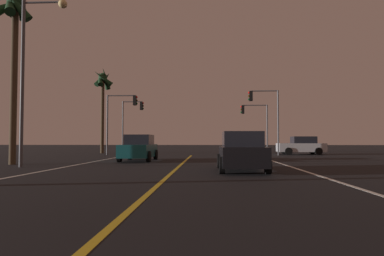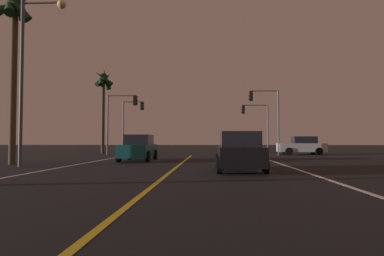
# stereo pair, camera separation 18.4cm
# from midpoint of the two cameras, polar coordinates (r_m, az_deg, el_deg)

# --- Properties ---
(lane_edge_right) EXTENTS (0.16, 36.85, 0.01)m
(lane_edge_right) POSITION_cam_midpoint_polar(r_m,az_deg,el_deg) (11.79, 23.55, -8.40)
(lane_edge_right) COLOR silver
(lane_edge_right) RESTS_ON ground
(lane_center_divider) EXTENTS (0.16, 36.85, 0.01)m
(lane_center_divider) POSITION_cam_midpoint_polar(r_m,az_deg,el_deg) (11.18, -5.04, -8.92)
(lane_center_divider) COLOR gold
(lane_center_divider) RESTS_ON ground
(car_crossing_side) EXTENTS (4.30, 2.02, 1.70)m
(car_crossing_side) POSITION_cam_midpoint_polar(r_m,az_deg,el_deg) (32.89, 18.51, -2.92)
(car_crossing_side) COLOR black
(car_crossing_side) RESTS_ON ground
(car_lead_same_lane) EXTENTS (2.02, 4.30, 1.70)m
(car_lead_same_lane) POSITION_cam_midpoint_polar(r_m,az_deg,el_deg) (14.58, 8.51, -4.10)
(car_lead_same_lane) COLOR black
(car_lead_same_lane) RESTS_ON ground
(car_oncoming) EXTENTS (2.02, 4.30, 1.70)m
(car_oncoming) POSITION_cam_midpoint_polar(r_m,az_deg,el_deg) (21.97, -8.97, -3.44)
(car_oncoming) COLOR black
(car_oncoming) RESTS_ON ground
(traffic_light_near_right) EXTENTS (2.73, 0.36, 5.82)m
(traffic_light_near_right) POSITION_cam_midpoint_polar(r_m,az_deg,el_deg) (30.46, 12.51, 3.46)
(traffic_light_near_right) COLOR #4C4C51
(traffic_light_near_right) RESTS_ON ground
(traffic_light_near_left) EXTENTS (2.86, 0.36, 5.49)m
(traffic_light_near_left) POSITION_cam_midpoint_polar(r_m,az_deg,el_deg) (31.08, -11.79, 2.94)
(traffic_light_near_left) COLOR #4C4C51
(traffic_light_near_left) RESTS_ON ground
(traffic_light_far_right) EXTENTS (2.88, 0.36, 5.12)m
(traffic_light_far_right) POSITION_cam_midpoint_polar(r_m,az_deg,el_deg) (35.82, 10.85, 1.86)
(traffic_light_far_right) COLOR #4C4C51
(traffic_light_far_right) RESTS_ON ground
(traffic_light_far_left) EXTENTS (2.36, 0.36, 5.57)m
(traffic_light_far_left) POSITION_cam_midpoint_polar(r_m,az_deg,el_deg) (36.47, -9.96, 2.22)
(traffic_light_far_left) COLOR #4C4C51
(traffic_light_far_left) RESTS_ON ground
(street_lamp_left_mid) EXTENTS (2.33, 0.44, 8.45)m
(street_lamp_left_mid) POSITION_cam_midpoint_polar(r_m,az_deg,el_deg) (18.83, -25.59, 10.36)
(street_lamp_left_mid) COLOR #4C4C51
(street_lamp_left_mid) RESTS_ON ground
(palm_tree_left_mid) EXTENTS (2.14, 2.26, 10.09)m
(palm_tree_left_mid) POSITION_cam_midpoint_polar(r_m,az_deg,el_deg) (21.88, -27.96, 15.81)
(palm_tree_left_mid) COLOR #473826
(palm_tree_left_mid) RESTS_ON ground
(palm_tree_left_far) EXTENTS (2.12, 1.97, 8.96)m
(palm_tree_left_far) POSITION_cam_midpoint_polar(r_m,az_deg,el_deg) (36.37, -14.84, 6.95)
(palm_tree_left_far) COLOR #473826
(palm_tree_left_far) RESTS_ON ground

